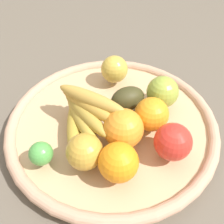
# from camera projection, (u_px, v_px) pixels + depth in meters

# --- Properties ---
(ground_plane) EXTENTS (2.40, 2.40, 0.00)m
(ground_plane) POSITION_uv_depth(u_px,v_px,m) (112.00, 130.00, 0.60)
(ground_plane) COLOR brown
(ground_plane) RESTS_ON ground
(basket) EXTENTS (0.47, 0.47, 0.04)m
(basket) POSITION_uv_depth(u_px,v_px,m) (112.00, 124.00, 0.59)
(basket) COLOR tan
(basket) RESTS_ON ground_plane
(apple_0) EXTENTS (0.09, 0.09, 0.07)m
(apple_0) POSITION_uv_depth(u_px,v_px,m) (85.00, 152.00, 0.47)
(apple_0) COLOR #BB8E31
(apple_0) RESTS_ON basket
(avocado) EXTENTS (0.08, 0.06, 0.05)m
(avocado) POSITION_uv_depth(u_px,v_px,m) (128.00, 99.00, 0.58)
(avocado) COLOR #373419
(avocado) RESTS_ON basket
(banana_bunch) EXTENTS (0.14, 0.16, 0.09)m
(banana_bunch) POSITION_uv_depth(u_px,v_px,m) (84.00, 112.00, 0.53)
(banana_bunch) COLOR #A98A2F
(banana_bunch) RESTS_ON basket
(apple_2) EXTENTS (0.10, 0.10, 0.07)m
(apple_2) POSITION_uv_depth(u_px,v_px,m) (162.00, 92.00, 0.58)
(apple_2) COLOR #8DA039
(apple_2) RESTS_ON basket
(lime_0) EXTENTS (0.05, 0.05, 0.05)m
(lime_0) POSITION_uv_depth(u_px,v_px,m) (41.00, 154.00, 0.48)
(lime_0) COLOR #4A9942
(lime_0) RESTS_ON basket
(orange_2) EXTENTS (0.10, 0.10, 0.07)m
(orange_2) POSITION_uv_depth(u_px,v_px,m) (152.00, 114.00, 0.53)
(orange_2) COLOR orange
(orange_2) RESTS_ON basket
(orange_1) EXTENTS (0.09, 0.09, 0.07)m
(orange_1) POSITION_uv_depth(u_px,v_px,m) (118.00, 162.00, 0.45)
(orange_1) COLOR orange
(orange_1) RESTS_ON basket
(apple_1) EXTENTS (0.10, 0.10, 0.07)m
(apple_1) POSITION_uv_depth(u_px,v_px,m) (114.00, 69.00, 0.65)
(apple_1) COLOR gold
(apple_1) RESTS_ON basket
(apple_3) EXTENTS (0.10, 0.10, 0.07)m
(apple_3) POSITION_uv_depth(u_px,v_px,m) (173.00, 142.00, 0.48)
(apple_3) COLOR red
(apple_3) RESTS_ON basket
(orange_0) EXTENTS (0.09, 0.09, 0.08)m
(orange_0) POSITION_uv_depth(u_px,v_px,m) (124.00, 128.00, 0.50)
(orange_0) COLOR orange
(orange_0) RESTS_ON basket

